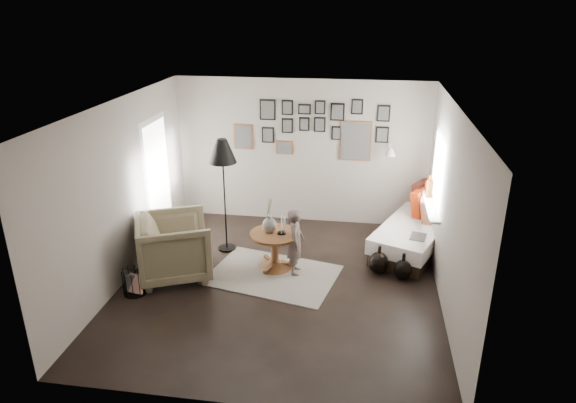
# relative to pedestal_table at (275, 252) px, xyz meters

# --- Properties ---
(ground) EXTENTS (4.80, 4.80, 0.00)m
(ground) POSITION_rel_pedestal_table_xyz_m (0.15, -0.48, -0.27)
(ground) COLOR black
(ground) RESTS_ON ground
(wall_back) EXTENTS (4.50, 0.00, 4.50)m
(wall_back) POSITION_rel_pedestal_table_xyz_m (0.15, 1.92, 1.03)
(wall_back) COLOR gray
(wall_back) RESTS_ON ground
(wall_front) EXTENTS (4.50, 0.00, 4.50)m
(wall_front) POSITION_rel_pedestal_table_xyz_m (0.15, -2.88, 1.03)
(wall_front) COLOR gray
(wall_front) RESTS_ON ground
(wall_left) EXTENTS (0.00, 4.80, 4.80)m
(wall_left) POSITION_rel_pedestal_table_xyz_m (-2.10, -0.48, 1.03)
(wall_left) COLOR gray
(wall_left) RESTS_ON ground
(wall_right) EXTENTS (0.00, 4.80, 4.80)m
(wall_right) POSITION_rel_pedestal_table_xyz_m (2.40, -0.48, 1.03)
(wall_right) COLOR gray
(wall_right) RESTS_ON ground
(ceiling) EXTENTS (4.80, 4.80, 0.00)m
(ceiling) POSITION_rel_pedestal_table_xyz_m (0.15, -0.48, 2.33)
(ceiling) COLOR white
(ceiling) RESTS_ON wall_back
(door_left) EXTENTS (0.00, 2.14, 2.14)m
(door_left) POSITION_rel_pedestal_table_xyz_m (-2.09, 0.72, 0.78)
(door_left) COLOR white
(door_left) RESTS_ON wall_left
(window_right) EXTENTS (0.15, 1.32, 1.30)m
(window_right) POSITION_rel_pedestal_table_xyz_m (2.32, 0.86, 0.66)
(window_right) COLOR white
(window_right) RESTS_ON wall_right
(gallery_wall) EXTENTS (2.74, 0.03, 1.08)m
(gallery_wall) POSITION_rel_pedestal_table_xyz_m (0.44, 1.91, 1.47)
(gallery_wall) COLOR brown
(gallery_wall) RESTS_ON wall_back
(wall_sconce) EXTENTS (0.18, 0.36, 0.16)m
(wall_sconce) POSITION_rel_pedestal_table_xyz_m (1.70, 1.66, 1.19)
(wall_sconce) COLOR white
(wall_sconce) RESTS_ON wall_back
(rug) EXTENTS (2.07, 1.65, 0.01)m
(rug) POSITION_rel_pedestal_table_xyz_m (0.01, -0.23, -0.27)
(rug) COLOR beige
(rug) RESTS_ON ground
(pedestal_table) EXTENTS (0.75, 0.75, 0.59)m
(pedestal_table) POSITION_rel_pedestal_table_xyz_m (0.00, 0.00, 0.00)
(pedestal_table) COLOR brown
(pedestal_table) RESTS_ON ground
(vase) EXTENTS (0.21, 0.21, 0.53)m
(vase) POSITION_rel_pedestal_table_xyz_m (-0.08, 0.02, 0.48)
(vase) COLOR black
(vase) RESTS_ON pedestal_table
(candles) EXTENTS (0.13, 0.13, 0.28)m
(candles) POSITION_rel_pedestal_table_xyz_m (0.11, 0.00, 0.45)
(candles) COLOR black
(candles) RESTS_ON pedestal_table
(daybed) EXTENTS (1.59, 2.21, 1.01)m
(daybed) POSITION_rel_pedestal_table_xyz_m (2.15, 1.10, 0.04)
(daybed) COLOR black
(daybed) RESTS_ON ground
(magazine_on_daybed) EXTENTS (0.29, 0.35, 0.02)m
(magazine_on_daybed) POSITION_rel_pedestal_table_xyz_m (2.15, 0.45, 0.20)
(magazine_on_daybed) COLOR black
(magazine_on_daybed) RESTS_ON daybed
(armchair) EXTENTS (1.35, 1.33, 0.94)m
(armchair) POSITION_rel_pedestal_table_xyz_m (-1.41, -0.45, 0.20)
(armchair) COLOR #6D6449
(armchair) RESTS_ON ground
(armchair_cushion) EXTENTS (0.56, 0.56, 0.19)m
(armchair_cushion) POSITION_rel_pedestal_table_xyz_m (-1.38, -0.40, 0.21)
(armchair_cushion) COLOR silver
(armchair_cushion) RESTS_ON armchair
(floor_lamp) EXTENTS (0.44, 0.44, 1.87)m
(floor_lamp) POSITION_rel_pedestal_table_xyz_m (-0.90, 0.51, 1.34)
(floor_lamp) COLOR black
(floor_lamp) RESTS_ON ground
(magazine_basket) EXTENTS (0.31, 0.31, 0.37)m
(magazine_basket) POSITION_rel_pedestal_table_xyz_m (-1.81, -1.02, -0.09)
(magazine_basket) COLOR black
(magazine_basket) RESTS_ON ground
(demijohn_large) EXTENTS (0.30, 0.30, 0.45)m
(demijohn_large) POSITION_rel_pedestal_table_xyz_m (1.57, 0.07, -0.10)
(demijohn_large) COLOR black
(demijohn_large) RESTS_ON ground
(demijohn_small) EXTENTS (0.27, 0.27, 0.41)m
(demijohn_small) POSITION_rel_pedestal_table_xyz_m (1.92, -0.05, -0.12)
(demijohn_small) COLOR black
(demijohn_small) RESTS_ON ground
(child) EXTENTS (0.26, 0.38, 1.02)m
(child) POSITION_rel_pedestal_table_xyz_m (0.33, -0.10, 0.24)
(child) COLOR brown
(child) RESTS_ON ground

